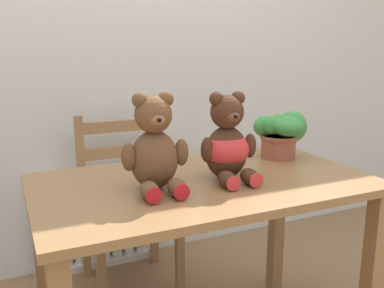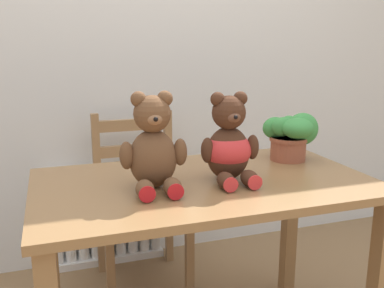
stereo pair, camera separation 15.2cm
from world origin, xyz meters
The scene contains 7 objects.
wall_back centered at (0.00, 1.35, 1.30)m, with size 8.00×0.04×2.60m, color silver.
radiator centered at (-0.26, 1.28, 0.25)m, with size 0.64×0.10×0.57m.
dining_table centered at (0.00, 0.36, 0.64)m, with size 1.23×0.72×0.76m.
wooden_chair_behind centered at (-0.11, 1.04, 0.44)m, with size 0.43×0.43×0.90m.
teddy_bear_left centered at (-0.20, 0.33, 0.91)m, with size 0.24×0.24×0.34m.
teddy_bear_right centered at (0.09, 0.33, 0.89)m, with size 0.23×0.24×0.33m.
potted_plant centered at (0.45, 0.50, 0.88)m, with size 0.23×0.20×0.21m.
Camera 2 is at (-0.52, -1.06, 1.26)m, focal length 40.00 mm.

